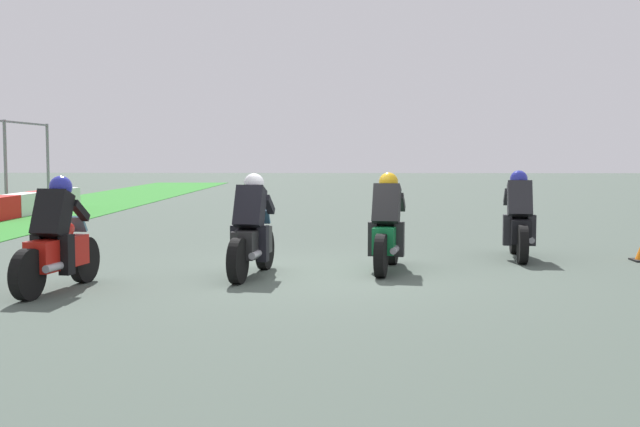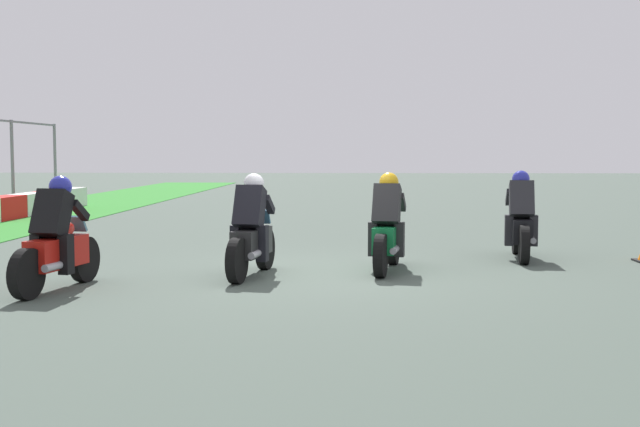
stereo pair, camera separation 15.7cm
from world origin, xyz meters
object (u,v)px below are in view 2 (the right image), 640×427
rider_lane_b (388,230)px  rider_lane_c (252,234)px  rider_lane_a (521,223)px  rider_lane_d (57,243)px

rider_lane_b → rider_lane_c: bearing=117.4°
rider_lane_c → rider_lane_a: bearing=-54.5°
rider_lane_c → rider_lane_b: bearing=-63.2°
rider_lane_d → rider_lane_a: bearing=-52.9°
rider_lane_b → rider_lane_d: 4.82m
rider_lane_b → rider_lane_d: (-1.94, 4.42, 0.00)m
rider_lane_c → rider_lane_d: (-1.32, 2.40, 0.00)m
rider_lane_c → rider_lane_d: 2.74m
rider_lane_a → rider_lane_d: (-3.41, 6.75, 0.00)m
rider_lane_a → rider_lane_d: size_ratio=1.00×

